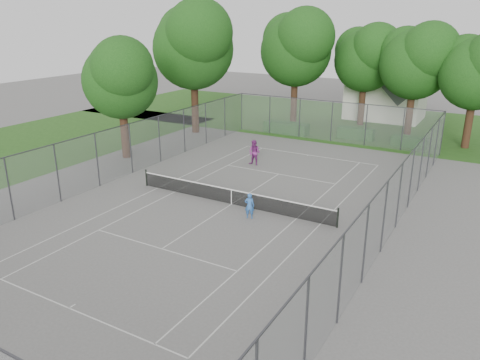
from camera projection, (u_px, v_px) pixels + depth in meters
The scene contains 17 objects.
ground at pixel (231, 204), 27.25m from camera, with size 120.00×120.00×0.00m, color #5E5C5A.
grass_far at pixel (360, 122), 48.54m from camera, with size 60.00×20.00×0.00m, color #214B15.
court_markings at pixel (231, 204), 27.25m from camera, with size 11.03×23.83×0.01m.
tennis_net at pixel (231, 196), 27.09m from camera, with size 12.87×0.10×1.10m.
perimeter_fence at pixel (231, 175), 26.66m from camera, with size 18.08×34.08×3.52m.
tree_far_left at pixel (297, 45), 45.04m from camera, with size 7.88×7.20×11.33m.
tree_far_midleft at pixel (367, 55), 45.08m from camera, with size 6.91×6.31×9.94m.
tree_far_midright at pixel (417, 58), 40.42m from camera, with size 7.03×6.42×10.10m.
tree_far_right at pixel (479, 68), 36.84m from camera, with size 6.63×6.05×9.52m.
tree_side_back at pixel (193, 42), 41.57m from camera, with size 8.33×7.61×11.98m.
tree_side_front at pixel (120, 75), 34.30m from camera, with size 6.37×5.82×9.16m.
hedge_left at pixel (286, 128), 43.76m from camera, with size 4.18×1.25×1.05m, color #1A4917.
hedge_mid at pixel (356, 133), 41.73m from camera, with size 3.19×0.91×1.00m, color #1A4917.
hedge_right at pixel (409, 142), 39.27m from camera, with size 2.88×1.06×0.87m, color #1A4917.
house at pixel (387, 83), 49.23m from camera, with size 7.56×5.86×9.41m.
girl_player at pixel (250, 206), 25.16m from camera, with size 0.53×0.35×1.44m, color #2F66B3.
woman_player at pixel (254, 153), 34.23m from camera, with size 0.91×0.71×1.87m, color #812B78.
Camera 1 is at (13.01, -21.66, 10.32)m, focal length 35.00 mm.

